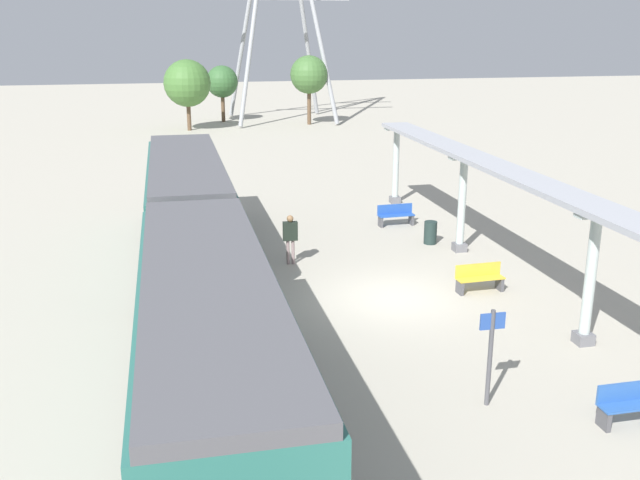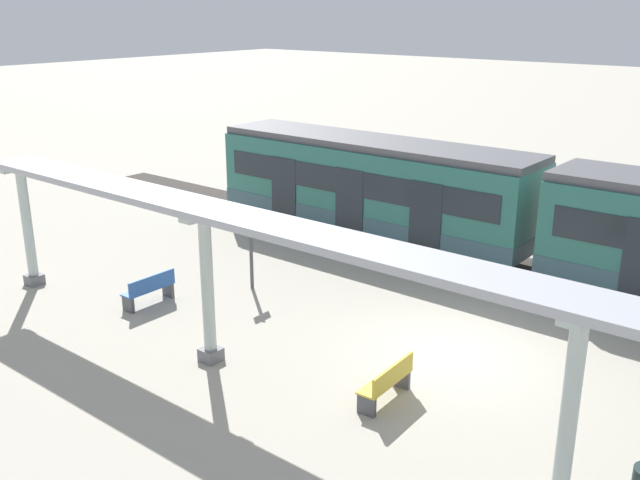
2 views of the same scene
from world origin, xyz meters
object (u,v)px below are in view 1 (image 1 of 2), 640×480
object	(u,v)px
train_far_carriage	(188,205)
platform_info_sign	(491,348)
canopy_pillar_second	(590,279)
passenger_waiting_near_edge	(290,234)
canopy_pillar_third	(462,204)
bench_far_end	(479,278)
bench_near_end	(396,215)
train_near_carriage	(211,351)
bench_mid_platform	(632,403)
canopy_pillar_fourth	(396,165)
trash_bin	(430,233)

from	to	relation	value
train_far_carriage	platform_info_sign	distance (m)	13.43
canopy_pillar_second	passenger_waiting_near_edge	xyz separation A→B (m)	(-6.25, 7.94, -0.70)
canopy_pillar_third	passenger_waiting_near_edge	distance (m)	6.29
bench_far_end	passenger_waiting_near_edge	world-z (taller)	passenger_waiting_near_edge
canopy_pillar_third	bench_near_end	world-z (taller)	canopy_pillar_third
train_near_carriage	bench_mid_platform	xyz separation A→B (m)	(8.41, -1.37, -1.38)
passenger_waiting_near_edge	platform_info_sign	bearing A→B (deg)	-76.38
canopy_pillar_fourth	bench_mid_platform	xyz separation A→B (m)	(-1.18, -19.29, -1.33)
canopy_pillar_second	canopy_pillar_fourth	bearing A→B (deg)	90.00
bench_far_end	canopy_pillar_fourth	bearing A→B (deg)	84.86
bench_mid_platform	passenger_waiting_near_edge	distance (m)	12.67
canopy_pillar_second	bench_far_end	xyz separation A→B (m)	(-1.04, 4.11, -1.33)
train_far_carriage	canopy_pillar_fourth	size ratio (longest dim) A/B	3.27
canopy_pillar_second	bench_near_end	distance (m)	12.06
trash_bin	platform_info_sign	world-z (taller)	platform_info_sign
platform_info_sign	bench_far_end	bearing A→B (deg)	67.13
train_near_carriage	platform_info_sign	distance (m)	5.85
canopy_pillar_second	train_far_carriage	bearing A→B (deg)	134.55
train_far_carriage	bench_mid_platform	bearing A→B (deg)	-57.87
bench_near_end	passenger_waiting_near_edge	world-z (taller)	passenger_waiting_near_edge
canopy_pillar_second	train_near_carriage	bearing A→B (deg)	-166.61
trash_bin	platform_info_sign	size ratio (longest dim) A/B	0.39
train_far_carriage	platform_info_sign	world-z (taller)	train_far_carriage
canopy_pillar_fourth	bench_far_end	size ratio (longest dim) A/B	2.30
train_near_carriage	canopy_pillar_fourth	xyz separation A→B (m)	(9.59, 17.92, -0.05)
bench_mid_platform	bench_far_end	world-z (taller)	same
train_far_carriage	canopy_pillar_third	xyz separation A→B (m)	(9.59, -1.67, -0.05)
train_far_carriage	canopy_pillar_third	distance (m)	9.74
bench_near_end	passenger_waiting_near_edge	distance (m)	6.48
train_far_carriage	canopy_pillar_fourth	bearing A→B (deg)	31.57
canopy_pillar_third	trash_bin	distance (m)	1.88
canopy_pillar_fourth	passenger_waiting_near_edge	size ratio (longest dim) A/B	2.02
bench_far_end	passenger_waiting_near_edge	bearing A→B (deg)	143.70
bench_far_end	trash_bin	size ratio (longest dim) A/B	1.77
train_near_carriage	platform_info_sign	bearing A→B (deg)	-0.63
trash_bin	platform_info_sign	xyz separation A→B (m)	(-3.05, -11.53, 0.90)
train_far_carriage	canopy_pillar_fourth	distance (m)	11.26
train_near_carriage	canopy_pillar_second	xyz separation A→B (m)	(9.59, 2.28, -0.05)
canopy_pillar_third	canopy_pillar_fourth	world-z (taller)	same
train_far_carriage	trash_bin	world-z (taller)	train_far_carriage
train_far_carriage	bench_far_end	bearing A→B (deg)	-33.37
canopy_pillar_second	bench_near_end	xyz separation A→B (m)	(-1.18, 11.93, -1.33)
trash_bin	platform_info_sign	bearing A→B (deg)	-104.83
train_far_carriage	bench_mid_platform	xyz separation A→B (m)	(8.41, -13.39, -1.38)
canopy_pillar_fourth	bench_near_end	size ratio (longest dim) A/B	2.30
canopy_pillar_second	bench_mid_platform	xyz separation A→B (m)	(-1.18, -3.65, -1.33)
canopy_pillar_fourth	bench_far_end	xyz separation A→B (m)	(-1.04, -11.53, -1.33)
bench_far_end	trash_bin	world-z (taller)	bench_far_end
train_far_carriage	canopy_pillar_second	distance (m)	13.67
canopy_pillar_second	platform_info_sign	size ratio (longest dim) A/B	1.59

